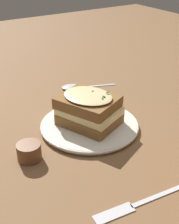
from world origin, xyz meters
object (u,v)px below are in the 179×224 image
dinner_plate (90,125)px  spoon (74,87)px  fork (132,206)px  condiment_pot (29,152)px  sandwich (89,109)px

dinner_plate → spoon: (0.22, -0.08, -0.00)m
dinner_plate → fork: 0.27m
dinner_plate → condiment_pot: bearing=101.8°
sandwich → spoon: size_ratio=1.00×
condiment_pot → spoon: bearing=-45.2°
dinner_plate → condiment_pot: (-0.04, 0.17, 0.01)m
sandwich → condiment_pot: size_ratio=3.32×
dinner_plate → spoon: size_ratio=1.41×
dinner_plate → condiment_pot: size_ratio=4.71×
dinner_plate → spoon: 0.23m
fork → condiment_pot: bearing=29.2°
dinner_plate → sandwich: size_ratio=1.42×
fork → spoon: spoon is taller
sandwich → fork: (-0.26, 0.08, -0.05)m
fork → spoon: (0.47, -0.16, 0.00)m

